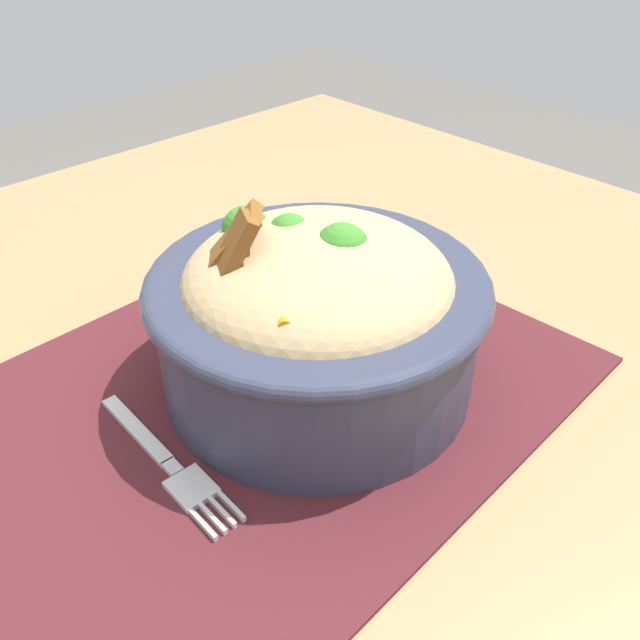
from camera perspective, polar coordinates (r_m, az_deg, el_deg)
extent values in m
cube|color=#99754C|center=(0.44, -6.24, -10.72)|extent=(1.02, 0.92, 0.03)
cylinder|color=olive|center=(1.14, 0.07, -2.76)|extent=(0.04, 0.04, 0.74)
cube|color=#47191E|center=(0.45, -5.27, -6.54)|extent=(0.42, 0.32, 0.00)
cylinder|color=#2D3347|center=(0.43, 0.00, -1.01)|extent=(0.20, 0.20, 0.08)
torus|color=#2D3347|center=(0.41, 0.00, 2.93)|extent=(0.21, 0.21, 0.01)
ellipsoid|color=tan|center=(0.41, 0.00, 3.05)|extent=(0.23, 0.23, 0.06)
sphere|color=#377A25|center=(0.43, -6.24, 7.55)|extent=(0.03, 0.03, 0.03)
sphere|color=#377A25|center=(0.40, 1.83, 5.65)|extent=(0.04, 0.04, 0.04)
sphere|color=#377A25|center=(0.42, -2.54, 6.89)|extent=(0.03, 0.03, 0.03)
cylinder|color=orange|center=(0.42, 0.26, 6.68)|extent=(0.03, 0.02, 0.01)
cylinder|color=orange|center=(0.41, 1.82, 5.69)|extent=(0.01, 0.04, 0.01)
cylinder|color=orange|center=(0.36, -3.25, 1.03)|extent=(0.03, 0.03, 0.01)
cube|color=brown|center=(0.40, -7.41, 6.86)|extent=(0.04, 0.04, 0.04)
cube|color=brown|center=(0.39, -7.64, 6.19)|extent=(0.04, 0.04, 0.04)
cube|color=brown|center=(0.38, -7.49, 5.36)|extent=(0.04, 0.03, 0.05)
cube|color=#BDBDBD|center=(0.43, -15.11, -8.86)|extent=(0.01, 0.07, 0.00)
cube|color=#BDBDBD|center=(0.40, -12.19, -12.06)|extent=(0.01, 0.01, 0.00)
cube|color=#BDBDBD|center=(0.39, -10.71, -13.65)|extent=(0.02, 0.03, 0.00)
cube|color=#BDBDBD|center=(0.38, -9.76, -16.53)|extent=(0.00, 0.02, 0.00)
cube|color=#BDBDBD|center=(0.38, -8.99, -16.10)|extent=(0.00, 0.02, 0.00)
cube|color=#BDBDBD|center=(0.38, -8.19, -15.65)|extent=(0.00, 0.02, 0.00)
cube|color=#BDBDBD|center=(0.38, -7.43, -15.21)|extent=(0.00, 0.02, 0.00)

